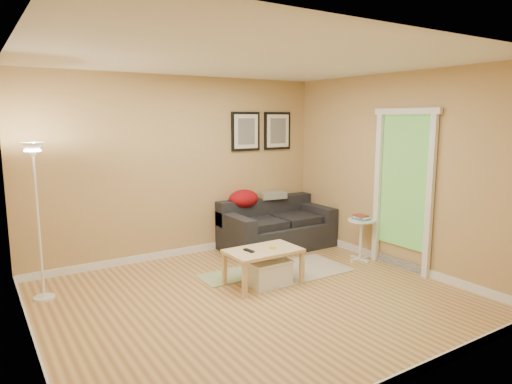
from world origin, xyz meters
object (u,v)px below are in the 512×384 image
(storage_bin, at_px, (268,272))
(sofa, at_px, (277,224))
(coffee_table, at_px, (263,267))
(floor_lamp, at_px, (39,227))
(side_table, at_px, (361,240))
(book_stack, at_px, (361,217))

(storage_bin, bearing_deg, sofa, 50.79)
(coffee_table, xyz_separation_m, floor_lamp, (-2.32, 0.95, 0.61))
(coffee_table, xyz_separation_m, side_table, (1.70, 0.06, 0.07))
(coffee_table, height_order, book_stack, book_stack)
(sofa, xyz_separation_m, storage_bin, (-1.02, -1.25, -0.22))
(floor_lamp, bearing_deg, coffee_table, -22.28)
(sofa, xyz_separation_m, side_table, (0.64, -1.14, -0.08))
(storage_bin, xyz_separation_m, book_stack, (1.66, 0.11, 0.47))
(floor_lamp, bearing_deg, side_table, -12.51)
(sofa, bearing_deg, floor_lamp, -175.73)
(sofa, distance_m, book_stack, 1.33)
(coffee_table, distance_m, storage_bin, 0.09)
(side_table, bearing_deg, storage_bin, -176.38)
(coffee_table, xyz_separation_m, storage_bin, (0.04, -0.05, -0.06))
(storage_bin, xyz_separation_m, floor_lamp, (-2.36, 1.00, 0.67))
(side_table, distance_m, floor_lamp, 4.15)
(sofa, distance_m, floor_lamp, 3.42)
(side_table, xyz_separation_m, floor_lamp, (-4.02, 0.89, 0.54))
(sofa, xyz_separation_m, floor_lamp, (-3.38, -0.25, 0.46))
(storage_bin, xyz_separation_m, side_table, (1.66, 0.11, 0.14))
(coffee_table, height_order, storage_bin, coffee_table)
(sofa, height_order, coffee_table, sofa)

